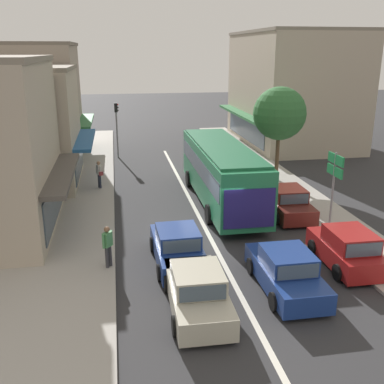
% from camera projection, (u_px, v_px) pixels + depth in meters
% --- Properties ---
extents(ground_plane, '(140.00, 140.00, 0.00)m').
position_uv_depth(ground_plane, '(209.00, 235.00, 20.36)').
color(ground_plane, '#2D2D30').
extents(lane_centre_line, '(0.20, 28.00, 0.01)m').
position_uv_depth(lane_centre_line, '(193.00, 206.00, 24.12)').
color(lane_centre_line, silver).
rests_on(lane_centre_line, ground).
extents(sidewalk_left, '(5.20, 44.00, 0.14)m').
position_uv_depth(sidewalk_left, '(67.00, 200.00, 24.88)').
color(sidewalk_left, '#A39E96').
rests_on(sidewalk_left, ground).
extents(kerb_right, '(2.80, 44.00, 0.12)m').
position_uv_depth(kerb_right, '(289.00, 188.00, 26.97)').
color(kerb_right, '#A39E96').
rests_on(kerb_right, ground).
extents(shopfront_mid_block, '(8.85, 7.44, 7.13)m').
position_uv_depth(shopfront_mid_block, '(10.00, 128.00, 26.84)').
color(shopfront_mid_block, '#B2A38E').
rests_on(shopfront_mid_block, ground).
extents(shopfront_far_end, '(8.09, 7.81, 8.55)m').
position_uv_depth(shopfront_far_end, '(30.00, 102.00, 33.96)').
color(shopfront_far_end, gray).
rests_on(shopfront_far_end, ground).
extents(building_right_far, '(9.29, 13.08, 9.57)m').
position_uv_depth(building_right_far, '(292.00, 89.00, 39.14)').
color(building_right_far, '#B2A38E').
rests_on(building_right_far, ground).
extents(city_bus, '(2.81, 10.88, 3.23)m').
position_uv_depth(city_bus, '(221.00, 169.00, 24.09)').
color(city_bus, '#237A4C').
rests_on(city_bus, ground).
extents(sedan_queue_far_back, '(1.90, 4.20, 1.47)m').
position_uv_depth(sedan_queue_far_back, '(286.00, 272.00, 15.57)').
color(sedan_queue_far_back, navy).
rests_on(sedan_queue_far_back, ground).
extents(sedan_adjacent_lane_lead, '(1.95, 4.23, 1.47)m').
position_uv_depth(sedan_adjacent_lane_lead, '(197.00, 292.00, 14.29)').
color(sedan_adjacent_lane_lead, '#B7B29E').
rests_on(sedan_adjacent_lane_lead, ground).
extents(sedan_behind_bus_near, '(1.96, 4.23, 1.47)m').
position_uv_depth(sedan_behind_bus_near, '(178.00, 248.00, 17.46)').
color(sedan_behind_bus_near, navy).
rests_on(sedan_behind_bus_near, ground).
extents(parked_hatchback_kerb_front, '(1.85, 3.72, 1.54)m').
position_uv_depth(parked_hatchback_kerb_front, '(346.00, 249.00, 17.23)').
color(parked_hatchback_kerb_front, maroon).
rests_on(parked_hatchback_kerb_front, ground).
extents(parked_sedan_kerb_second, '(1.99, 4.25, 1.47)m').
position_uv_depth(parked_sedan_kerb_second, '(287.00, 203.00, 22.63)').
color(parked_sedan_kerb_second, '#561E19').
rests_on(parked_sedan_kerb_second, ground).
extents(traffic_light_downstreet, '(0.33, 0.24, 4.20)m').
position_uv_depth(traffic_light_downstreet, '(117.00, 121.00, 34.16)').
color(traffic_light_downstreet, gray).
rests_on(traffic_light_downstreet, ground).
extents(directional_road_sign, '(0.10, 1.40, 3.60)m').
position_uv_depth(directional_road_sign, '(335.00, 172.00, 20.43)').
color(directional_road_sign, gray).
rests_on(directional_road_sign, ground).
extents(street_tree_right, '(3.24, 3.24, 5.94)m').
position_uv_depth(street_tree_right, '(280.00, 114.00, 27.33)').
color(street_tree_right, brown).
rests_on(street_tree_right, ground).
extents(pedestrian_with_handbag_near, '(0.43, 0.64, 1.63)m').
position_uv_depth(pedestrian_with_handbag_near, '(99.00, 173.00, 26.55)').
color(pedestrian_with_handbag_near, '#232838').
rests_on(pedestrian_with_handbag_near, sidewalk_left).
extents(pedestrian_browsing_midblock, '(0.39, 0.47, 1.63)m').
position_uv_depth(pedestrian_browsing_midblock, '(108.00, 244.00, 16.80)').
color(pedestrian_browsing_midblock, '#333338').
rests_on(pedestrian_browsing_midblock, sidewalk_left).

